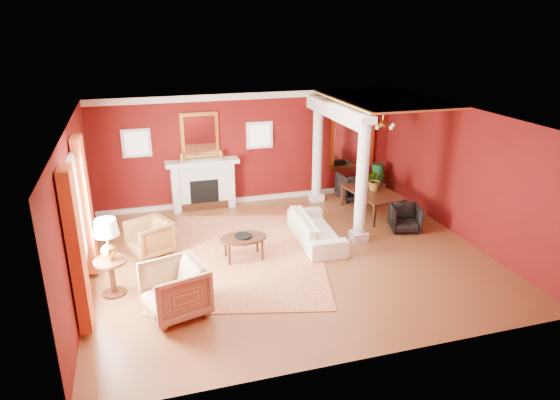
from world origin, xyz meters
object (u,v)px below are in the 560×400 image
object	(u,v)px
armchair_stripe	(175,287)
dining_table	(373,195)
sofa	(316,225)
armchair_leopard	(150,236)
coffee_table	(243,239)
side_table	(108,245)

from	to	relation	value
armchair_stripe	dining_table	size ratio (longest dim) A/B	0.57
sofa	armchair_leopard	distance (m)	3.57
sofa	coffee_table	distance (m)	1.76
armchair_leopard	dining_table	distance (m)	5.55
sofa	armchair_stripe	xyz separation A→B (m)	(-3.25, -2.02, 0.09)
coffee_table	dining_table	xyz separation A→B (m)	(3.67, 1.55, 0.04)
sofa	armchair_stripe	world-z (taller)	armchair_stripe
side_table	armchair_stripe	bearing A→B (deg)	-43.19
armchair_leopard	coffee_table	bearing A→B (deg)	42.75
coffee_table	side_table	xyz separation A→B (m)	(-2.55, -0.70, 0.52)
sofa	side_table	bearing A→B (deg)	107.46
armchair_leopard	dining_table	size ratio (longest dim) A/B	0.47
sofa	dining_table	xyz separation A→B (m)	(1.95, 1.18, 0.08)
side_table	dining_table	xyz separation A→B (m)	(6.21, 2.24, -0.49)
coffee_table	dining_table	bearing A→B (deg)	22.89
armchair_stripe	armchair_leopard	bearing A→B (deg)	171.62
coffee_table	side_table	distance (m)	2.69
armchair_stripe	side_table	size ratio (longest dim) A/B	0.68
armchair_stripe	coffee_table	distance (m)	2.25
armchair_leopard	armchair_stripe	size ratio (longest dim) A/B	0.83
armchair_leopard	side_table	size ratio (longest dim) A/B	0.56
armchair_stripe	coffee_table	size ratio (longest dim) A/B	1.01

